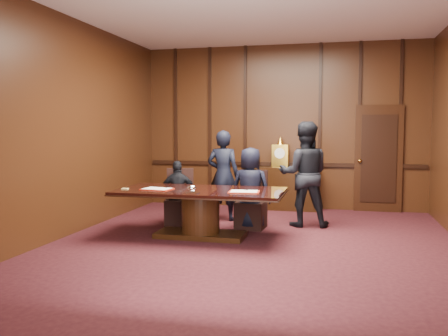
% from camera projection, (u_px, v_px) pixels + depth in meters
% --- Properties ---
extents(room, '(7.00, 7.04, 3.50)m').
position_uv_depth(room, '(259.00, 128.00, 6.93)').
color(room, black).
rests_on(room, ground).
extents(sideboard, '(1.60, 0.45, 1.54)m').
position_uv_depth(sideboard, '(280.00, 187.00, 10.07)').
color(sideboard, black).
rests_on(sideboard, ground).
extents(conference_table, '(2.62, 1.32, 0.76)m').
position_uv_depth(conference_table, '(201.00, 205.00, 7.46)').
color(conference_table, black).
rests_on(conference_table, ground).
extents(folder_left, '(0.50, 0.39, 0.02)m').
position_uv_depth(folder_left, '(157.00, 189.00, 7.45)').
color(folder_left, '#A4210F').
rests_on(folder_left, conference_table).
extents(folder_right, '(0.49, 0.37, 0.02)m').
position_uv_depth(folder_right, '(244.00, 192.00, 7.13)').
color(folder_right, '#A4210F').
rests_on(folder_right, conference_table).
extents(inkstand, '(0.20, 0.14, 0.12)m').
position_uv_depth(inkstand, '(192.00, 190.00, 7.00)').
color(inkstand, white).
rests_on(inkstand, conference_table).
extents(notepad, '(0.10, 0.07, 0.01)m').
position_uv_depth(notepad, '(125.00, 189.00, 7.49)').
color(notepad, '#ECD073').
rests_on(notepad, conference_table).
extents(chair_left, '(0.57, 0.57, 0.99)m').
position_uv_depth(chair_left, '(179.00, 208.00, 8.48)').
color(chair_left, black).
rests_on(chair_left, ground).
extents(chair_right, '(0.52, 0.52, 0.99)m').
position_uv_depth(chair_right, '(251.00, 211.00, 8.17)').
color(chair_right, black).
rests_on(chair_right, ground).
extents(signatory_left, '(0.73, 0.47, 1.15)m').
position_uv_depth(signatory_left, '(178.00, 193.00, 8.38)').
color(signatory_left, black).
rests_on(signatory_left, ground).
extents(signatory_right, '(0.73, 0.52, 1.40)m').
position_uv_depth(signatory_right, '(250.00, 188.00, 8.06)').
color(signatory_right, black).
rests_on(signatory_right, ground).
extents(witness_left, '(0.64, 0.44, 1.69)m').
position_uv_depth(witness_left, '(223.00, 175.00, 8.83)').
color(witness_left, black).
rests_on(witness_left, ground).
extents(witness_right, '(0.97, 0.80, 1.84)m').
position_uv_depth(witness_right, '(304.00, 174.00, 8.30)').
color(witness_right, black).
rests_on(witness_right, ground).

